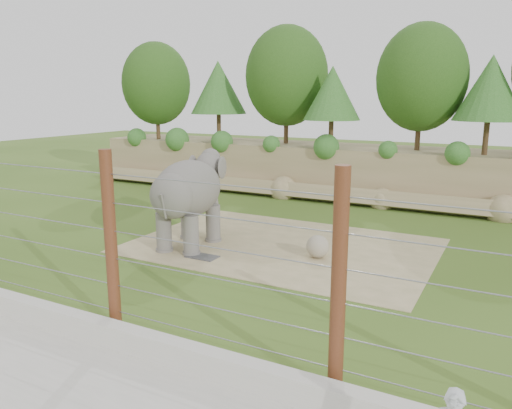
% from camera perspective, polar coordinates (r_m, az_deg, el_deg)
% --- Properties ---
extents(ground, '(90.00, 90.00, 0.00)m').
position_cam_1_polar(ground, '(14.95, -3.64, -7.46)').
color(ground, '#3D5C1C').
rests_on(ground, ground).
extents(back_embankment, '(30.00, 5.52, 8.77)m').
position_cam_1_polar(back_embankment, '(25.58, 12.68, 9.60)').
color(back_embankment, olive).
rests_on(back_embankment, ground).
extents(dirt_patch, '(10.00, 7.00, 0.02)m').
position_cam_1_polar(dirt_patch, '(17.23, 3.04, -4.71)').
color(dirt_patch, '#958A5D').
rests_on(dirt_patch, ground).
extents(drain_grate, '(1.00, 0.60, 0.03)m').
position_cam_1_polar(drain_grate, '(16.07, -6.16, -5.94)').
color(drain_grate, '#262628').
rests_on(drain_grate, dirt_patch).
extents(elephant, '(2.11, 4.01, 3.10)m').
position_cam_1_polar(elephant, '(16.94, -7.71, 0.28)').
color(elephant, '#5C5851').
rests_on(elephant, ground).
extents(stone_ball, '(0.73, 0.73, 0.73)m').
position_cam_1_polar(stone_ball, '(15.95, 7.06, -4.78)').
color(stone_ball, gray).
rests_on(stone_ball, dirt_patch).
extents(retaining_wall, '(26.00, 0.35, 0.50)m').
position_cam_1_polar(retaining_wall, '(11.25, -17.51, -13.57)').
color(retaining_wall, beige).
rests_on(retaining_wall, ground).
extents(walkway, '(26.00, 4.00, 0.01)m').
position_cam_1_polar(walkway, '(10.25, -25.79, -18.51)').
color(walkway, beige).
rests_on(walkway, ground).
extents(barrier_fence, '(20.26, 0.26, 4.00)m').
position_cam_1_polar(barrier_fence, '(10.95, -16.25, -4.37)').
color(barrier_fence, '#512714').
rests_on(barrier_fence, ground).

